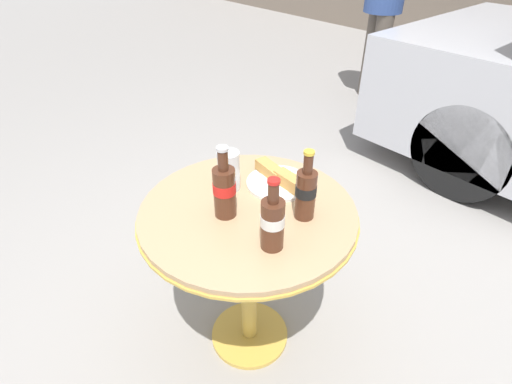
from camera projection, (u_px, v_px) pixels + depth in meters
ground_plane at (250, 335)px, 1.72m from camera, size 30.00×30.00×0.00m
bistro_table at (248, 236)px, 1.40m from camera, size 0.74×0.74×0.69m
cola_bottle_left at (306, 192)px, 1.24m from camera, size 0.07×0.07×0.24m
cola_bottle_right at (224, 189)px, 1.25m from camera, size 0.07×0.07×0.25m
cola_bottle_center at (273, 222)px, 1.13m from camera, size 0.07×0.07×0.23m
drinking_glass at (229, 172)px, 1.39m from camera, size 0.08×0.08×0.14m
lunch_plate_near at (279, 180)px, 1.44m from camera, size 0.24×0.23×0.06m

